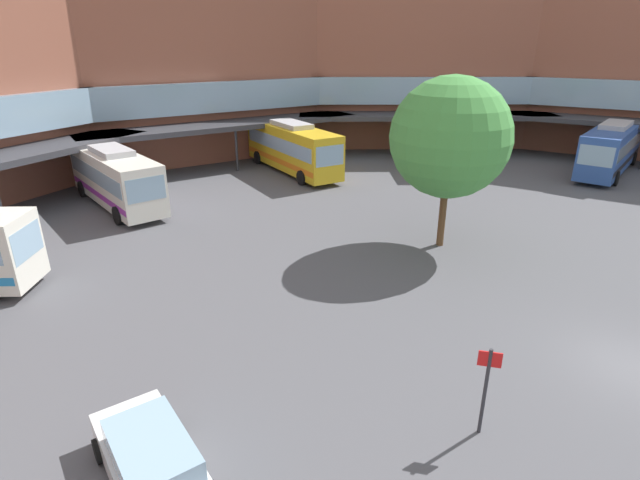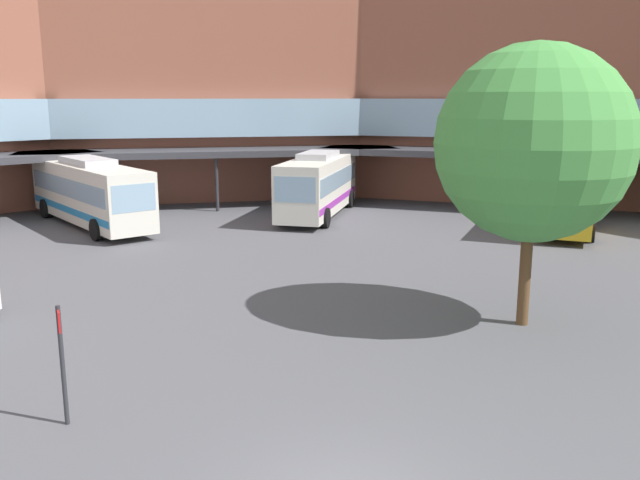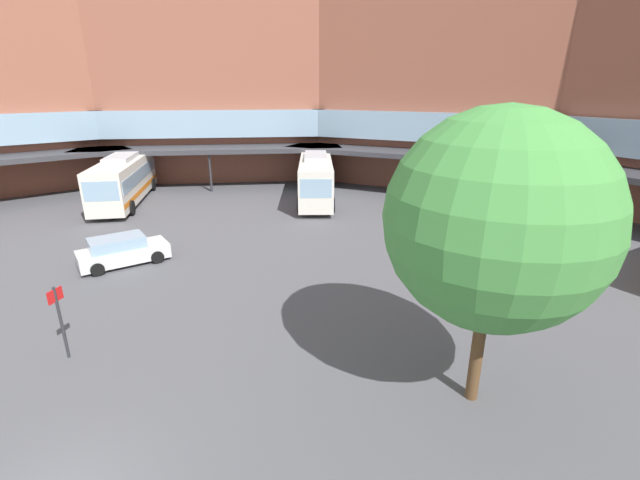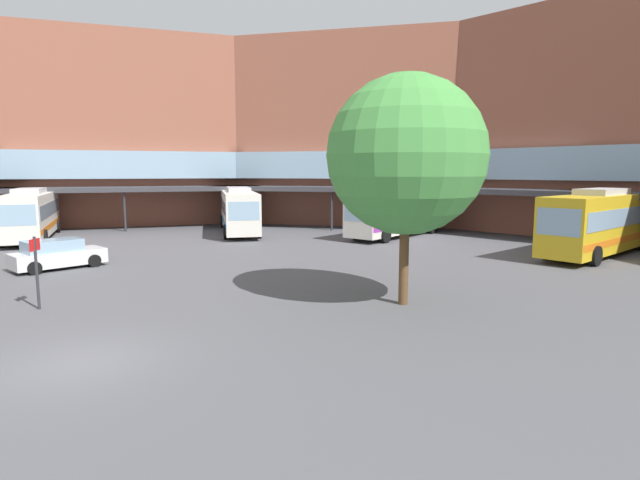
% 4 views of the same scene
% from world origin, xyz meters
% --- Properties ---
extents(ground_plane, '(125.88, 125.88, 0.00)m').
position_xyz_m(ground_plane, '(0.00, 0.00, 0.00)').
color(ground_plane, '#515156').
extents(station_building, '(84.63, 48.99, 17.46)m').
position_xyz_m(station_building, '(0.00, 22.59, 8.30)').
color(station_building, '#93543F').
rests_on(station_building, ground).
extents(bus_0, '(12.27, 3.30, 3.98)m').
position_xyz_m(bus_0, '(28.03, 7.11, 2.01)').
color(bus_0, '#2D519E').
rests_on(bus_0, ground).
extents(bus_1, '(6.12, 11.82, 4.00)m').
position_xyz_m(bus_1, '(11.45, 26.56, 2.03)').
color(bus_1, gold).
rests_on(bus_1, ground).
extents(bus_4, '(4.22, 10.66, 3.78)m').
position_xyz_m(bus_4, '(-2.35, 28.83, 1.91)').
color(bus_4, silver).
rests_on(bus_4, ground).
extents(bus_5, '(9.18, 8.64, 3.92)m').
position_xyz_m(bus_5, '(21.38, 19.48, 1.98)').
color(bus_5, '#338C4C').
rests_on(bus_5, ground).
extents(parked_car, '(2.81, 4.70, 1.53)m').
position_xyz_m(parked_car, '(-12.84, 7.83, 0.74)').
color(parked_car, silver).
rests_on(parked_car, ground).
extents(plaza_tree, '(5.88, 5.88, 8.55)m').
position_xyz_m(plaza_tree, '(5.29, 9.93, 5.60)').
color(plaza_tree, brown).
rests_on(plaza_tree, ground).
extents(stop_sign_post, '(0.31, 0.55, 2.69)m').
position_xyz_m(stop_sign_post, '(-6.06, 2.65, 1.64)').
color(stop_sign_post, '#2D2D33').
rests_on(stop_sign_post, ground).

